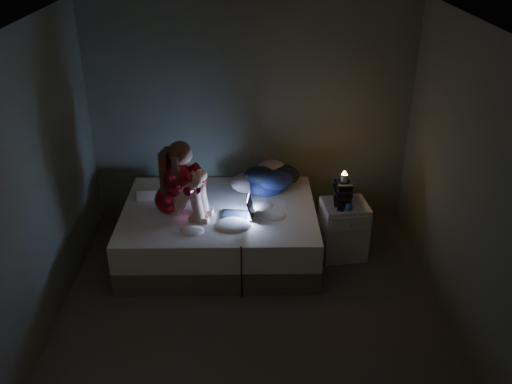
{
  "coord_description": "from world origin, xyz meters",
  "views": [
    {
      "loc": [
        -0.03,
        -3.97,
        3.37
      ],
      "look_at": [
        0.05,
        1.0,
        0.8
      ],
      "focal_mm": 38.64,
      "sensor_mm": 36.0,
      "label": 1
    }
  ],
  "objects_px": {
    "woman": "(169,178)",
    "laptop": "(237,206)",
    "bed": "(220,231)",
    "candle": "(344,178)",
    "nightstand": "(343,229)",
    "phone": "(340,208)"
  },
  "relations": [
    {
      "from": "candle",
      "to": "phone",
      "type": "bearing_deg",
      "value": -108.81
    },
    {
      "from": "bed",
      "to": "laptop",
      "type": "xyz_separation_m",
      "value": [
        0.19,
        -0.17,
        0.4
      ]
    },
    {
      "from": "nightstand",
      "to": "bed",
      "type": "bearing_deg",
      "value": 172.15
    },
    {
      "from": "woman",
      "to": "laptop",
      "type": "height_order",
      "value": "woman"
    },
    {
      "from": "bed",
      "to": "woman",
      "type": "relative_size",
      "value": 2.45
    },
    {
      "from": "woman",
      "to": "phone",
      "type": "xyz_separation_m",
      "value": [
        1.73,
        0.0,
        -0.35
      ]
    },
    {
      "from": "bed",
      "to": "candle",
      "type": "xyz_separation_m",
      "value": [
        1.29,
        -0.01,
        0.63
      ]
    },
    {
      "from": "candle",
      "to": "phone",
      "type": "distance_m",
      "value": 0.31
    },
    {
      "from": "bed",
      "to": "candle",
      "type": "bearing_deg",
      "value": -0.45
    },
    {
      "from": "laptop",
      "to": "bed",
      "type": "bearing_deg",
      "value": 143.2
    },
    {
      "from": "woman",
      "to": "phone",
      "type": "relative_size",
      "value": 5.91
    },
    {
      "from": "woman",
      "to": "laptop",
      "type": "bearing_deg",
      "value": 8.92
    },
    {
      "from": "woman",
      "to": "laptop",
      "type": "xyz_separation_m",
      "value": [
        0.67,
        -0.05,
        -0.3
      ]
    },
    {
      "from": "bed",
      "to": "candle",
      "type": "distance_m",
      "value": 1.44
    },
    {
      "from": "bed",
      "to": "laptop",
      "type": "relative_size",
      "value": 6.1
    },
    {
      "from": "bed",
      "to": "phone",
      "type": "bearing_deg",
      "value": -5.55
    },
    {
      "from": "bed",
      "to": "nightstand",
      "type": "distance_m",
      "value": 1.33
    },
    {
      "from": "laptop",
      "to": "candle",
      "type": "bearing_deg",
      "value": 13.92
    },
    {
      "from": "woman",
      "to": "candle",
      "type": "xyz_separation_m",
      "value": [
        1.77,
        0.11,
        -0.06
      ]
    },
    {
      "from": "candle",
      "to": "nightstand",
      "type": "bearing_deg",
      "value": -36.47
    },
    {
      "from": "bed",
      "to": "woman",
      "type": "bearing_deg",
      "value": -165.61
    },
    {
      "from": "laptop",
      "to": "phone",
      "type": "height_order",
      "value": "laptop"
    }
  ]
}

